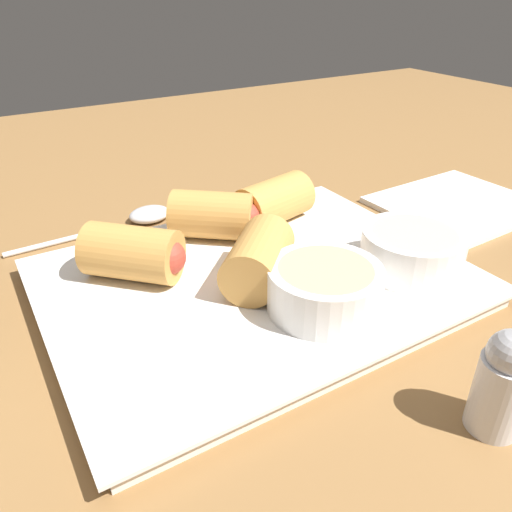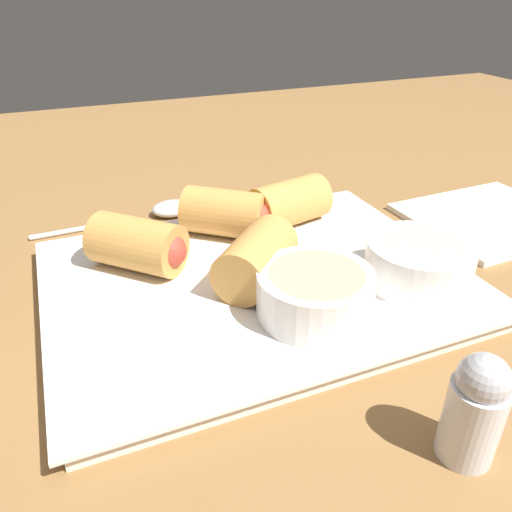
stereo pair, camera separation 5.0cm
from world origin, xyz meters
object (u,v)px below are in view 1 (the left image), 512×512
at_px(napkin, 458,204).
at_px(salt_shaker, 504,383).
at_px(spoon, 140,217).
at_px(dipping_bowl_far, 412,249).
at_px(serving_plate, 256,283).
at_px(dipping_bowl_near, 324,287).

xyz_separation_m(napkin, salt_shaker, (0.23, 0.21, 0.03)).
relative_size(spoon, salt_shaker, 2.49).
xyz_separation_m(dipping_bowl_far, salt_shaker, (0.07, 0.13, -0.00)).
height_order(serving_plate, dipping_bowl_far, dipping_bowl_far).
bearing_deg(serving_plate, salt_shaker, 102.76).
height_order(spoon, napkin, spoon).
relative_size(dipping_bowl_far, napkin, 0.49).
bearing_deg(salt_shaker, dipping_bowl_near, -78.79).
distance_m(dipping_bowl_near, spoon, 0.24).
height_order(serving_plate, dipping_bowl_near, dipping_bowl_near).
xyz_separation_m(spoon, salt_shaker, (-0.08, 0.35, 0.03)).
relative_size(serving_plate, dipping_bowl_far, 3.98).
bearing_deg(napkin, dipping_bowl_near, 19.46).
bearing_deg(spoon, salt_shaker, 102.53).
distance_m(serving_plate, dipping_bowl_near, 0.07).
distance_m(napkin, salt_shaker, 0.31).
distance_m(serving_plate, dipping_bowl_far, 0.12).
xyz_separation_m(dipping_bowl_far, spoon, (0.15, -0.22, -0.03)).
xyz_separation_m(serving_plate, salt_shaker, (-0.04, 0.18, 0.02)).
relative_size(dipping_bowl_far, spoon, 0.49).
xyz_separation_m(dipping_bowl_near, dipping_bowl_far, (-0.09, -0.01, 0.00)).
height_order(serving_plate, spoon, same).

